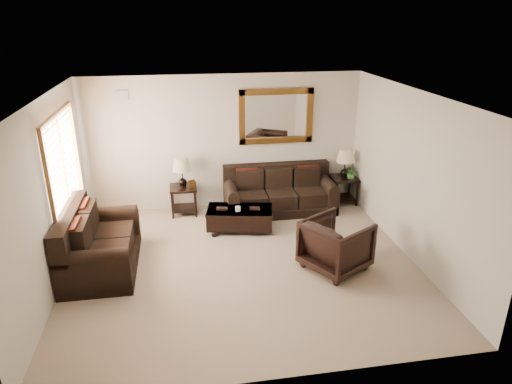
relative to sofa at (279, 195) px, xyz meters
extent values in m
cube|color=#85765B|center=(-1.05, -2.07, -0.33)|extent=(5.50, 5.00, 0.01)
cube|color=white|center=(-1.05, -2.07, 2.37)|extent=(5.50, 5.00, 0.01)
cube|color=beige|center=(-1.05, 0.43, 1.02)|extent=(5.50, 0.01, 2.70)
cube|color=beige|center=(-1.05, -4.57, 1.02)|extent=(5.50, 0.01, 2.70)
cube|color=beige|center=(-3.80, -2.07, 1.02)|extent=(0.01, 5.00, 2.70)
cube|color=beige|center=(1.70, -2.07, 1.02)|extent=(0.01, 5.00, 2.70)
cube|color=white|center=(-3.78, -1.17, 1.22)|extent=(0.01, 1.80, 1.50)
cube|color=brown|center=(-3.75, -1.17, 2.01)|extent=(0.06, 1.96, 0.08)
cube|color=brown|center=(-3.75, -1.17, 0.43)|extent=(0.06, 1.96, 0.08)
cube|color=brown|center=(-3.75, -2.11, 1.22)|extent=(0.06, 0.08, 1.50)
cube|color=brown|center=(-3.75, -0.23, 1.22)|extent=(0.06, 0.08, 1.50)
cube|color=brown|center=(-3.75, -1.17, 1.22)|extent=(0.05, 0.05, 1.50)
cube|color=#46280E|center=(0.00, 0.40, 1.52)|extent=(1.50, 0.06, 1.10)
cube|color=white|center=(0.00, 0.42, 1.52)|extent=(1.26, 0.01, 0.86)
cube|color=#999999|center=(-2.95, 0.41, 2.02)|extent=(0.25, 0.02, 0.18)
cube|color=black|center=(0.00, -0.06, -0.24)|extent=(2.20, 0.95, 0.18)
cube|color=black|center=(0.00, 0.30, 0.35)|extent=(2.20, 0.22, 0.45)
cube|color=black|center=(-0.59, -0.08, -0.01)|extent=(0.56, 0.78, 0.27)
cube|color=black|center=(0.00, -0.08, -0.01)|extent=(0.56, 0.78, 0.27)
cube|color=black|center=(0.59, -0.08, -0.01)|extent=(0.56, 0.78, 0.27)
cube|color=black|center=(-0.99, -0.06, -0.06)|extent=(0.22, 0.95, 0.53)
cylinder|color=black|center=(-0.99, -0.06, 0.20)|extent=(0.22, 0.93, 0.22)
cube|color=black|center=(0.99, -0.06, -0.06)|extent=(0.22, 0.95, 0.53)
cylinder|color=black|center=(0.99, -0.06, 0.20)|extent=(0.22, 0.93, 0.22)
cube|color=#5B180C|center=(-0.64, 0.12, 0.34)|extent=(0.42, 0.19, 0.43)
cube|color=#5B180C|center=(0.64, 0.12, 0.34)|extent=(0.42, 0.19, 0.43)
cube|color=black|center=(-3.25, -1.76, -0.23)|extent=(1.06, 1.79, 0.20)
cube|color=black|center=(-3.65, -1.76, 0.43)|extent=(0.25, 1.79, 0.50)
cube|color=black|center=(-3.22, -2.09, 0.03)|extent=(0.87, 0.62, 0.30)
cube|color=black|center=(-3.22, -1.44, 0.03)|extent=(0.87, 0.62, 0.30)
cube|color=black|center=(-3.25, -2.54, -0.03)|extent=(1.06, 0.25, 0.59)
cylinder|color=black|center=(-3.25, -2.54, 0.27)|extent=(1.04, 0.25, 0.25)
cube|color=black|center=(-3.25, -0.99, -0.03)|extent=(1.06, 0.25, 0.59)
cylinder|color=black|center=(-3.25, -0.99, 0.27)|extent=(1.04, 0.25, 0.25)
cube|color=#5B180C|center=(-3.45, -2.14, 0.42)|extent=(0.21, 0.47, 0.48)
cube|color=#5B180C|center=(-3.45, -1.38, 0.42)|extent=(0.21, 0.47, 0.48)
cube|color=black|center=(-1.92, 0.13, 0.23)|extent=(0.53, 0.53, 0.05)
cube|color=black|center=(-1.92, 0.13, -0.21)|extent=(0.45, 0.45, 0.03)
cylinder|color=black|center=(-2.15, -0.10, -0.06)|extent=(0.05, 0.05, 0.53)
cylinder|color=black|center=(-1.70, -0.10, -0.06)|extent=(0.05, 0.05, 0.53)
cylinder|color=black|center=(-2.15, 0.36, -0.06)|extent=(0.05, 0.05, 0.53)
cylinder|color=black|center=(-1.70, 0.36, -0.06)|extent=(0.05, 0.05, 0.53)
sphere|color=black|center=(-1.92, 0.13, 0.35)|extent=(0.16, 0.16, 0.16)
cylinder|color=black|center=(-1.92, 0.13, 0.52)|extent=(0.02, 0.02, 0.35)
cone|color=tan|center=(-1.92, 0.13, 0.71)|extent=(0.36, 0.36, 0.25)
cube|color=#46280E|center=(-1.75, 0.03, 0.33)|extent=(0.14, 0.10, 0.16)
cube|color=black|center=(1.41, 0.13, 0.23)|extent=(0.53, 0.53, 0.05)
cube|color=black|center=(1.41, 0.13, -0.21)|extent=(0.45, 0.45, 0.03)
cylinder|color=black|center=(1.19, -0.10, -0.06)|extent=(0.05, 0.05, 0.53)
cylinder|color=black|center=(1.64, -0.10, -0.06)|extent=(0.05, 0.05, 0.53)
cylinder|color=black|center=(1.19, 0.36, -0.06)|extent=(0.05, 0.05, 0.53)
cylinder|color=black|center=(1.64, 0.36, -0.06)|extent=(0.05, 0.05, 0.53)
sphere|color=black|center=(1.41, 0.13, 0.35)|extent=(0.16, 0.16, 0.16)
cylinder|color=black|center=(1.41, 0.13, 0.52)|extent=(0.02, 0.02, 0.35)
cone|color=tan|center=(1.41, 0.13, 0.71)|extent=(0.36, 0.36, 0.25)
sphere|color=black|center=(-1.41, -1.00, -0.28)|extent=(0.11, 0.11, 0.11)
sphere|color=black|center=(-0.41, -1.00, -0.28)|extent=(0.11, 0.11, 0.11)
sphere|color=black|center=(-1.41, -0.55, -0.28)|extent=(0.11, 0.11, 0.11)
sphere|color=black|center=(-0.41, -0.55, -0.28)|extent=(0.11, 0.11, 0.11)
cube|color=black|center=(-0.91, -0.77, -0.08)|extent=(1.28, 0.85, 0.33)
cube|color=black|center=(-0.91, -0.77, 0.07)|extent=(1.31, 0.87, 0.04)
cube|color=black|center=(-1.23, -0.73, 0.10)|extent=(0.22, 0.17, 0.03)
cube|color=black|center=(-0.64, -0.82, 0.10)|extent=(0.20, 0.16, 0.02)
cube|color=white|center=(-0.96, -0.87, 0.13)|extent=(0.09, 0.06, 0.09)
imported|color=black|center=(0.38, -2.41, 0.13)|extent=(1.16, 1.17, 0.90)
imported|color=#246020|center=(1.53, 0.03, 0.36)|extent=(0.29, 0.32, 0.23)
camera|label=1|loc=(-1.91, -8.41, 3.47)|focal=32.00mm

